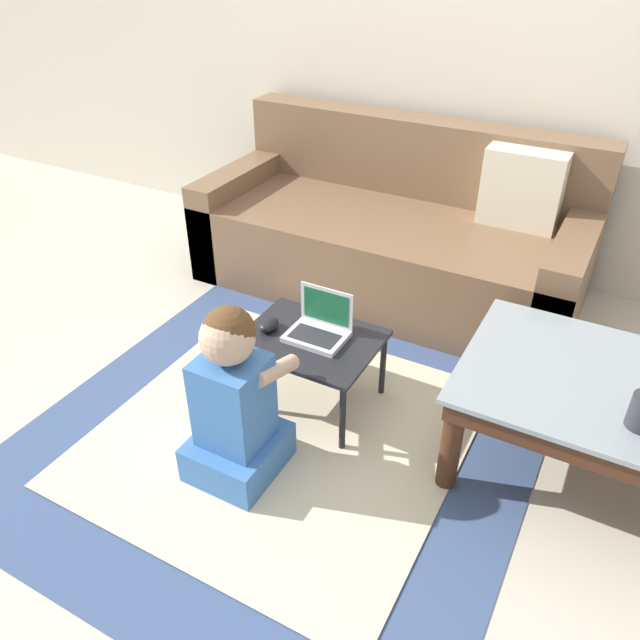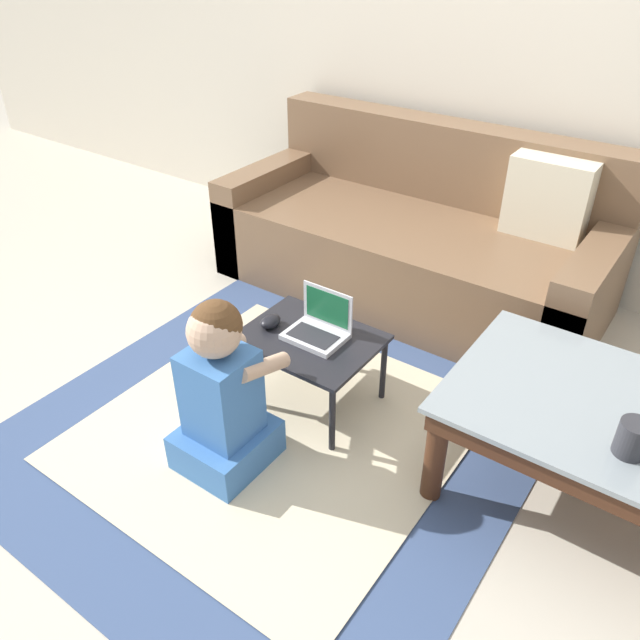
% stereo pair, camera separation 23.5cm
% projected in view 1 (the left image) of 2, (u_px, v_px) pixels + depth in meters
% --- Properties ---
extents(ground_plane, '(16.00, 16.00, 0.00)m').
position_uv_depth(ground_plane, '(288.00, 439.00, 2.35)').
color(ground_plane, beige).
extents(wall_back, '(9.00, 0.06, 2.50)m').
position_uv_depth(wall_back, '(470.00, 16.00, 2.93)').
color(wall_back, beige).
rests_on(wall_back, ground_plane).
extents(area_rug, '(1.79, 1.81, 0.01)m').
position_uv_depth(area_rug, '(283.00, 433.00, 2.37)').
color(area_rug, '#3D517A').
rests_on(area_rug, ground_plane).
extents(couch, '(1.90, 0.85, 0.80)m').
position_uv_depth(couch, '(395.00, 235.00, 3.18)').
color(couch, brown).
rests_on(couch, ground_plane).
extents(coffee_table, '(1.10, 0.68, 0.40)m').
position_uv_depth(coffee_table, '(635.00, 407.00, 1.99)').
color(coffee_table, gray).
rests_on(coffee_table, ground_plane).
extents(laptop_desk, '(0.51, 0.41, 0.31)m').
position_uv_depth(laptop_desk, '(310.00, 346.00, 2.38)').
color(laptop_desk, black).
rests_on(laptop_desk, ground_plane).
extents(laptop, '(0.22, 0.17, 0.18)m').
position_uv_depth(laptop, '(319.00, 329.00, 2.35)').
color(laptop, silver).
rests_on(laptop, laptop_desk).
extents(computer_mouse, '(0.07, 0.10, 0.04)m').
position_uv_depth(computer_mouse, '(269.00, 325.00, 2.40)').
color(computer_mouse, black).
rests_on(computer_mouse, laptop_desk).
extents(person_seated, '(0.29, 0.38, 0.67)m').
position_uv_depth(person_seated, '(235.00, 402.00, 2.07)').
color(person_seated, '#3D70B2').
rests_on(person_seated, ground_plane).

